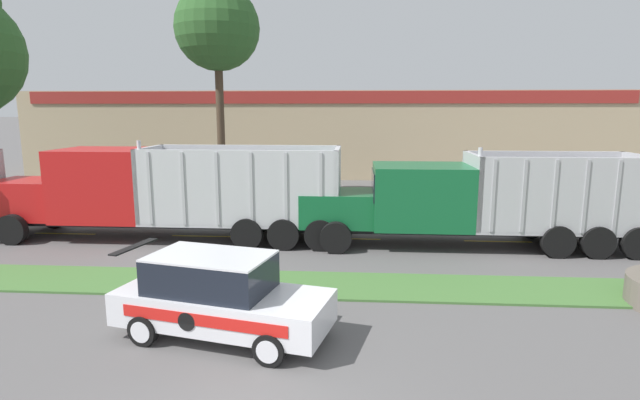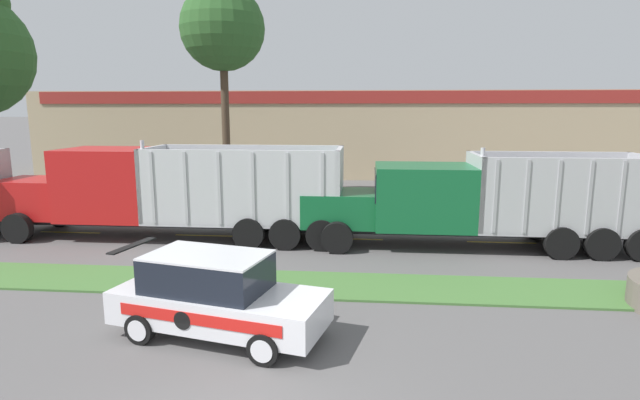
{
  "view_description": "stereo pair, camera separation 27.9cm",
  "coord_description": "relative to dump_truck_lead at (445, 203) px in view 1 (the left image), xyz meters",
  "views": [
    {
      "loc": [
        1.68,
        -6.12,
        4.67
      ],
      "look_at": [
        0.71,
        7.56,
        2.18
      ],
      "focal_mm": 28.0,
      "sensor_mm": 36.0,
      "label": 1
    },
    {
      "loc": [
        1.96,
        -6.1,
        4.67
      ],
      "look_at": [
        0.71,
        7.56,
        2.18
      ],
      "focal_mm": 28.0,
      "sensor_mm": 36.0,
      "label": 2
    }
  ],
  "objects": [
    {
      "name": "grass_verge",
      "position": [
        -4.8,
        -4.42,
        -1.47
      ],
      "size": [
        120.0,
        2.09,
        0.06
      ],
      "primitive_type": "cube",
      "color": "#477538",
      "rests_on": "ground_plane"
    },
    {
      "name": "centre_line_2",
      "position": [
        -14.15,
        0.63,
        -1.49
      ],
      "size": [
        2.4,
        0.14,
        0.01
      ],
      "primitive_type": "cube",
      "color": "yellow",
      "rests_on": "ground_plane"
    },
    {
      "name": "centre_line_3",
      "position": [
        -8.75,
        0.63,
        -1.49
      ],
      "size": [
        2.4,
        0.14,
        0.01
      ],
      "primitive_type": "cube",
      "color": "yellow",
      "rests_on": "ground_plane"
    },
    {
      "name": "centre_line_4",
      "position": [
        -3.35,
        0.63,
        -1.49
      ],
      "size": [
        2.4,
        0.14,
        0.01
      ],
      "primitive_type": "cube",
      "color": "yellow",
      "rests_on": "ground_plane"
    },
    {
      "name": "centre_line_5",
      "position": [
        2.05,
        0.63,
        -1.49
      ],
      "size": [
        2.4,
        0.14,
        0.01
      ],
      "primitive_type": "cube",
      "color": "yellow",
      "rests_on": "ground_plane"
    },
    {
      "name": "dump_truck_lead",
      "position": [
        0.0,
        0.0,
        0.0
      ],
      "size": [
        11.45,
        2.83,
        3.48
      ],
      "color": "black",
      "rests_on": "ground_plane"
    },
    {
      "name": "dump_truck_trail",
      "position": [
        -11.15,
        0.27,
        0.17
      ],
      "size": [
        12.78,
        2.82,
        3.64
      ],
      "color": "black",
      "rests_on": "ground_plane"
    },
    {
      "name": "rally_car",
      "position": [
        -5.88,
        -7.54,
        -0.62
      ],
      "size": [
        4.69,
        2.7,
        1.78
      ],
      "color": "white",
      "rests_on": "ground_plane"
    },
    {
      "name": "store_building_backdrop",
      "position": [
        -5.36,
        22.06,
        1.46
      ],
      "size": [
        41.92,
        12.1,
        5.91
      ],
      "color": "tan",
      "rests_on": "ground_plane"
    },
    {
      "name": "tree_behind_centre",
      "position": [
        -9.92,
        7.86,
        7.47
      ],
      "size": [
        4.16,
        4.16,
        11.73
      ],
      "color": "#473828",
      "rests_on": "ground_plane"
    }
  ]
}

